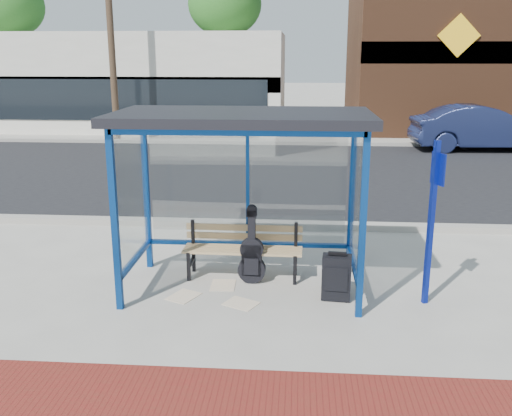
# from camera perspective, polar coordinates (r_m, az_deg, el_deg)

# --- Properties ---
(ground) EXTENTS (120.00, 120.00, 0.00)m
(ground) POSITION_cam_1_polar(r_m,az_deg,el_deg) (7.95, -1.28, -8.05)
(ground) COLOR #B2ADA0
(ground) RESTS_ON ground
(brick_paver_strip) EXTENTS (60.00, 1.00, 0.01)m
(brick_paver_strip) POSITION_cam_1_polar(r_m,az_deg,el_deg) (5.67, -3.95, -18.34)
(brick_paver_strip) COLOR maroon
(brick_paver_strip) RESTS_ON ground
(curb_near) EXTENTS (60.00, 0.25, 0.12)m
(curb_near) POSITION_cam_1_polar(r_m,az_deg,el_deg) (10.65, 0.22, -1.63)
(curb_near) COLOR gray
(curb_near) RESTS_ON ground
(street_asphalt) EXTENTS (60.00, 10.00, 0.00)m
(street_asphalt) POSITION_cam_1_polar(r_m,az_deg,el_deg) (15.61, 1.55, 3.54)
(street_asphalt) COLOR black
(street_asphalt) RESTS_ON ground
(curb_far) EXTENTS (60.00, 0.25, 0.12)m
(curb_far) POSITION_cam_1_polar(r_m,az_deg,el_deg) (20.62, 2.24, 6.52)
(curb_far) COLOR gray
(curb_far) RESTS_ON ground
(far_sidewalk) EXTENTS (60.00, 4.00, 0.01)m
(far_sidewalk) POSITION_cam_1_polar(r_m,az_deg,el_deg) (22.51, 2.42, 7.10)
(far_sidewalk) COLOR #B2ADA0
(far_sidewalk) RESTS_ON ground
(bus_shelter) EXTENTS (3.30, 1.80, 2.42)m
(bus_shelter) POSITION_cam_1_polar(r_m,az_deg,el_deg) (7.46, -1.32, 6.96)
(bus_shelter) COLOR navy
(bus_shelter) RESTS_ON ground
(storefront_white) EXTENTS (18.00, 6.04, 4.00)m
(storefront_white) POSITION_cam_1_polar(r_m,az_deg,el_deg) (27.09, -17.14, 12.05)
(storefront_white) COLOR silver
(storefront_white) RESTS_ON ground
(storefront_brown) EXTENTS (10.00, 7.08, 6.40)m
(storefront_brown) POSITION_cam_1_polar(r_m,az_deg,el_deg) (26.78, 20.72, 14.31)
(storefront_brown) COLOR #59331E
(storefront_brown) RESTS_ON ground
(tree_left) EXTENTS (3.60, 3.60, 7.03)m
(tree_left) POSITION_cam_1_polar(r_m,az_deg,el_deg) (32.85, -23.57, 17.96)
(tree_left) COLOR #4C3826
(tree_left) RESTS_ON ground
(tree_mid) EXTENTS (3.60, 3.60, 7.03)m
(tree_mid) POSITION_cam_1_polar(r_m,az_deg,el_deg) (29.60, -3.14, 19.57)
(tree_mid) COLOR #4C3826
(tree_mid) RESTS_ON ground
(utility_pole_west) EXTENTS (1.60, 0.24, 8.00)m
(utility_pole_west) POSITION_cam_1_polar(r_m,az_deg,el_deg) (21.76, -14.37, 17.23)
(utility_pole_west) COLOR #4C3826
(utility_pole_west) RESTS_ON ground
(bench) EXTENTS (1.70, 0.44, 0.80)m
(bench) POSITION_cam_1_polar(r_m,az_deg,el_deg) (8.22, -1.30, -3.88)
(bench) COLOR black
(bench) RESTS_ON ground
(guitar_bag) EXTENTS (0.39, 0.12, 1.07)m
(guitar_bag) POSITION_cam_1_polar(r_m,az_deg,el_deg) (8.01, -0.43, -4.86)
(guitar_bag) COLOR black
(guitar_bag) RESTS_ON ground
(suitcase) EXTENTS (0.40, 0.28, 0.66)m
(suitcase) POSITION_cam_1_polar(r_m,az_deg,el_deg) (7.59, 8.05, -6.89)
(suitcase) COLOR black
(suitcase) RESTS_ON ground
(backpack) EXTENTS (0.34, 0.33, 0.35)m
(backpack) POSITION_cam_1_polar(r_m,az_deg,el_deg) (7.82, 8.21, -7.32)
(backpack) COLOR #2A2917
(backpack) RESTS_ON ground
(sign_post) EXTENTS (0.14, 0.25, 2.13)m
(sign_post) POSITION_cam_1_polar(r_m,az_deg,el_deg) (7.45, 17.20, -0.61)
(sign_post) COLOR navy
(sign_post) RESTS_ON ground
(newspaper_a) EXTENTS (0.48, 0.52, 0.01)m
(newspaper_a) POSITION_cam_1_polar(r_m,az_deg,el_deg) (7.76, -7.26, -8.75)
(newspaper_a) COLOR white
(newspaper_a) RESTS_ON ground
(newspaper_b) EXTENTS (0.51, 0.48, 0.01)m
(newspaper_b) POSITION_cam_1_polar(r_m,az_deg,el_deg) (7.49, -1.50, -9.53)
(newspaper_b) COLOR white
(newspaper_b) RESTS_ON ground
(newspaper_c) EXTENTS (0.35, 0.43, 0.01)m
(newspaper_c) POSITION_cam_1_polar(r_m,az_deg,el_deg) (8.06, -3.31, -7.71)
(newspaper_c) COLOR white
(newspaper_c) RESTS_ON ground
(parked_car) EXTENTS (4.64, 1.84, 1.50)m
(parked_car) POSITION_cam_1_polar(r_m,az_deg,el_deg) (20.72, 21.62, 7.46)
(parked_car) COLOR #192147
(parked_car) RESTS_ON ground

